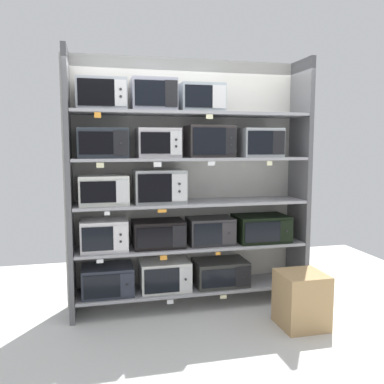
% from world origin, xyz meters
% --- Properties ---
extents(ground, '(6.40, 6.00, 0.02)m').
position_xyz_m(ground, '(0.00, -1.00, -0.01)').
color(ground, silver).
extents(back_panel, '(2.60, 0.04, 2.63)m').
position_xyz_m(back_panel, '(0.00, 0.25, 1.31)').
color(back_panel, beige).
rests_on(back_panel, ground).
extents(upright_left, '(0.05, 0.46, 2.63)m').
position_xyz_m(upright_left, '(-1.23, 0.00, 1.31)').
color(upright_left, '#5B5B5E').
rests_on(upright_left, ground).
extents(upright_right, '(0.05, 0.46, 2.63)m').
position_xyz_m(upright_right, '(1.23, 0.00, 1.31)').
color(upright_right, '#5B5B5E').
rests_on(upright_right, ground).
extents(shelf_0, '(2.40, 0.46, 0.03)m').
position_xyz_m(shelf_0, '(0.00, 0.00, 0.19)').
color(shelf_0, '#99999E').
rests_on(shelf_0, ground).
extents(microwave_0, '(0.51, 0.41, 0.29)m').
position_xyz_m(microwave_0, '(-0.88, -0.00, 0.35)').
color(microwave_0, '#272B36').
rests_on(microwave_0, shelf_0).
extents(microwave_1, '(0.51, 0.39, 0.31)m').
position_xyz_m(microwave_1, '(-0.30, -0.00, 0.36)').
color(microwave_1, silver).
rests_on(microwave_1, shelf_0).
extents(microwave_2, '(0.56, 0.41, 0.27)m').
position_xyz_m(microwave_2, '(0.32, -0.00, 0.34)').
color(microwave_2, '#2F312D').
rests_on(microwave_2, shelf_0).
extents(price_tag_0, '(0.07, 0.00, 0.04)m').
position_xyz_m(price_tag_0, '(-0.28, -0.23, 0.15)').
color(price_tag_0, white).
extents(price_tag_1, '(0.07, 0.00, 0.04)m').
position_xyz_m(price_tag_1, '(0.28, -0.23, 0.15)').
color(price_tag_1, beige).
extents(shelf_1, '(2.40, 0.46, 0.03)m').
position_xyz_m(shelf_1, '(0.00, 0.00, 0.65)').
color(shelf_1, '#99999E').
extents(microwave_3, '(0.46, 0.38, 0.31)m').
position_xyz_m(microwave_3, '(-0.91, -0.00, 0.82)').
color(microwave_3, silver).
rests_on(microwave_3, shelf_1).
extents(microwave_4, '(0.52, 0.37, 0.27)m').
position_xyz_m(microwave_4, '(-0.36, -0.00, 0.80)').
color(microwave_4, black).
rests_on(microwave_4, shelf_1).
extents(microwave_5, '(0.48, 0.36, 0.28)m').
position_xyz_m(microwave_5, '(0.20, -0.00, 0.81)').
color(microwave_5, '#323031').
rests_on(microwave_5, shelf_1).
extents(microwave_6, '(0.57, 0.43, 0.28)m').
position_xyz_m(microwave_6, '(0.78, -0.00, 0.81)').
color(microwave_6, black).
rests_on(microwave_6, shelf_1).
extents(price_tag_2, '(0.06, 0.00, 0.04)m').
position_xyz_m(price_tag_2, '(-0.96, -0.23, 0.62)').
color(price_tag_2, white).
extents(price_tag_3, '(0.07, 0.00, 0.05)m').
position_xyz_m(price_tag_3, '(-0.34, -0.23, 0.61)').
color(price_tag_3, orange).
extents(price_tag_4, '(0.05, 0.00, 0.03)m').
position_xyz_m(price_tag_4, '(0.22, -0.23, 0.62)').
color(price_tag_4, orange).
extents(shelf_2, '(2.40, 0.46, 0.03)m').
position_xyz_m(shelf_2, '(0.00, 0.00, 1.11)').
color(shelf_2, '#99999E').
extents(microwave_7, '(0.48, 0.37, 0.29)m').
position_xyz_m(microwave_7, '(-0.90, -0.00, 1.27)').
color(microwave_7, silver).
rests_on(microwave_7, shelf_2).
extents(microwave_8, '(0.52, 0.37, 0.34)m').
position_xyz_m(microwave_8, '(-0.34, -0.00, 1.30)').
color(microwave_8, '#A0A3A2').
rests_on(microwave_8, shelf_2).
extents(price_tag_5, '(0.05, 0.00, 0.04)m').
position_xyz_m(price_tag_5, '(-0.88, -0.23, 1.08)').
color(price_tag_5, white).
extents(price_tag_6, '(0.09, 0.00, 0.03)m').
position_xyz_m(price_tag_6, '(-0.35, -0.23, 1.08)').
color(price_tag_6, orange).
extents(shelf_3, '(2.40, 0.46, 0.03)m').
position_xyz_m(shelf_3, '(0.00, 0.00, 1.57)').
color(shelf_3, '#99999E').
extents(microwave_9, '(0.48, 0.42, 0.29)m').
position_xyz_m(microwave_9, '(-0.90, -0.00, 1.73)').
color(microwave_9, '#282D35').
rests_on(microwave_9, shelf_3).
extents(microwave_10, '(0.42, 0.40, 0.29)m').
position_xyz_m(microwave_10, '(-0.35, -0.00, 1.74)').
color(microwave_10, '#BBB5B8').
rests_on(microwave_10, shelf_3).
extents(microwave_11, '(0.47, 0.37, 0.33)m').
position_xyz_m(microwave_11, '(0.19, -0.00, 1.75)').
color(microwave_11, '#312C2C').
rests_on(microwave_11, shelf_3).
extents(microwave_12, '(0.43, 0.43, 0.30)m').
position_xyz_m(microwave_12, '(0.73, -0.00, 1.74)').
color(microwave_12, '#9FA5A9').
rests_on(microwave_12, shelf_3).
extents(price_tag_7, '(0.07, 0.00, 0.05)m').
position_xyz_m(price_tag_7, '(-0.93, -0.23, 1.53)').
color(price_tag_7, beige).
extents(price_tag_8, '(0.08, 0.00, 0.05)m').
position_xyz_m(price_tag_8, '(-0.40, -0.23, 1.53)').
color(price_tag_8, white).
extents(price_tag_9, '(0.07, 0.00, 0.04)m').
position_xyz_m(price_tag_9, '(0.14, -0.23, 1.53)').
color(price_tag_9, white).
extents(price_tag_10, '(0.06, 0.00, 0.05)m').
position_xyz_m(price_tag_10, '(0.76, -0.23, 1.53)').
color(price_tag_10, beige).
extents(shelf_4, '(2.40, 0.46, 0.03)m').
position_xyz_m(shelf_4, '(0.00, 0.00, 2.03)').
color(shelf_4, '#99999E').
extents(microwave_13, '(0.48, 0.34, 0.30)m').
position_xyz_m(microwave_13, '(-0.90, -0.00, 2.20)').
color(microwave_13, '#9DA4AB').
rests_on(microwave_13, shelf_4).
extents(microwave_14, '(0.44, 0.37, 0.31)m').
position_xyz_m(microwave_14, '(-0.40, -0.00, 2.21)').
color(microwave_14, '#9899A9').
rests_on(microwave_14, shelf_4).
extents(microwave_15, '(0.44, 0.38, 0.28)m').
position_xyz_m(microwave_15, '(0.09, -0.00, 2.19)').
color(microwave_15, '#98A5AD').
rests_on(microwave_15, shelf_4).
extents(price_tag_11, '(0.06, 0.00, 0.05)m').
position_xyz_m(price_tag_11, '(-0.94, -0.23, 1.99)').
color(price_tag_11, orange).
extents(price_tag_12, '(0.07, 0.00, 0.04)m').
position_xyz_m(price_tag_12, '(0.12, -0.23, 1.99)').
color(price_tag_12, beige).
extents(shipping_carton, '(0.42, 0.42, 0.52)m').
position_xyz_m(shipping_carton, '(0.89, -0.74, 0.26)').
color(shipping_carton, tan).
rests_on(shipping_carton, ground).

